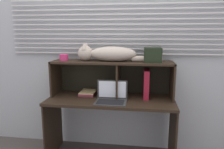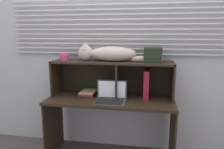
{
  "view_description": "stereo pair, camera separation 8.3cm",
  "coord_description": "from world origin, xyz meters",
  "px_view_note": "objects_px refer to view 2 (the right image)",
  "views": [
    {
      "loc": [
        0.34,
        -2.08,
        1.45
      ],
      "look_at": [
        0.0,
        0.33,
        0.98
      ],
      "focal_mm": 34.71,
      "sensor_mm": 36.0,
      "label": 1
    },
    {
      "loc": [
        0.42,
        -2.07,
        1.45
      ],
      "look_at": [
        0.0,
        0.33,
        0.98
      ],
      "focal_mm": 34.71,
      "sensor_mm": 36.0,
      "label": 2
    }
  ],
  "objects_px": {
    "laptop": "(111,98)",
    "book_stack": "(88,93)",
    "binder_upright": "(146,84)",
    "small_basket": "(64,57)",
    "storage_box": "(153,55)",
    "cat": "(108,54)"
  },
  "relations": [
    {
      "from": "laptop",
      "to": "book_stack",
      "type": "relative_size",
      "value": 1.37
    },
    {
      "from": "laptop",
      "to": "binder_upright",
      "type": "bearing_deg",
      "value": 29.42
    },
    {
      "from": "small_basket",
      "to": "laptop",
      "type": "bearing_deg",
      "value": -19.57
    },
    {
      "from": "small_basket",
      "to": "storage_box",
      "type": "height_order",
      "value": "storage_box"
    },
    {
      "from": "laptop",
      "to": "small_basket",
      "type": "height_order",
      "value": "small_basket"
    },
    {
      "from": "cat",
      "to": "laptop",
      "type": "xyz_separation_m",
      "value": [
        0.07,
        -0.21,
        -0.45
      ]
    },
    {
      "from": "laptop",
      "to": "cat",
      "type": "bearing_deg",
      "value": 107.65
    },
    {
      "from": "small_basket",
      "to": "book_stack",
      "type": "bearing_deg",
      "value": 0.63
    },
    {
      "from": "cat",
      "to": "storage_box",
      "type": "height_order",
      "value": "cat"
    },
    {
      "from": "book_stack",
      "to": "small_basket",
      "type": "height_order",
      "value": "small_basket"
    },
    {
      "from": "cat",
      "to": "small_basket",
      "type": "bearing_deg",
      "value": 180.0
    },
    {
      "from": "binder_upright",
      "to": "small_basket",
      "type": "height_order",
      "value": "small_basket"
    },
    {
      "from": "binder_upright",
      "to": "small_basket",
      "type": "relative_size",
      "value": 3.19
    },
    {
      "from": "book_stack",
      "to": "storage_box",
      "type": "bearing_deg",
      "value": -0.24
    },
    {
      "from": "storage_box",
      "to": "cat",
      "type": "bearing_deg",
      "value": 180.0
    },
    {
      "from": "laptop",
      "to": "small_basket",
      "type": "xyz_separation_m",
      "value": [
        -0.59,
        0.21,
        0.4
      ]
    },
    {
      "from": "laptop",
      "to": "binder_upright",
      "type": "xyz_separation_m",
      "value": [
        0.37,
        0.21,
        0.12
      ]
    },
    {
      "from": "cat",
      "to": "binder_upright",
      "type": "relative_size",
      "value": 2.98
    },
    {
      "from": "binder_upright",
      "to": "laptop",
      "type": "bearing_deg",
      "value": -150.58
    },
    {
      "from": "laptop",
      "to": "book_stack",
      "type": "distance_m",
      "value": 0.37
    },
    {
      "from": "small_basket",
      "to": "storage_box",
      "type": "relative_size",
      "value": 0.52
    },
    {
      "from": "book_stack",
      "to": "storage_box",
      "type": "xyz_separation_m",
      "value": [
        0.74,
        -0.0,
        0.46
      ]
    }
  ]
}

